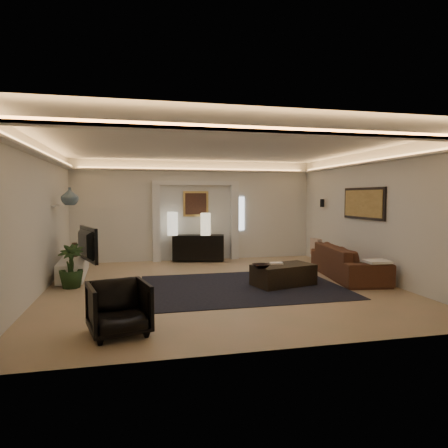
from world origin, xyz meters
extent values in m
plane|color=#9A8964|center=(0.00, 0.00, 0.00)|extent=(7.00, 7.00, 0.00)
plane|color=white|center=(0.00, 0.00, 2.90)|extent=(7.00, 7.00, 0.00)
plane|color=silver|center=(0.00, 3.50, 1.45)|extent=(7.00, 0.00, 7.00)
plane|color=silver|center=(0.00, -3.50, 1.45)|extent=(7.00, 0.00, 7.00)
plane|color=silver|center=(-3.50, 0.00, 1.45)|extent=(0.00, 7.00, 7.00)
plane|color=silver|center=(3.50, 0.00, 1.45)|extent=(0.00, 7.00, 7.00)
cube|color=silver|center=(0.00, 0.00, 2.62)|extent=(7.00, 7.00, 0.04)
cube|color=white|center=(1.35, 3.48, 1.35)|extent=(0.25, 0.03, 1.00)
cube|color=black|center=(0.40, -0.20, 0.01)|extent=(4.00, 3.00, 0.01)
cube|color=silver|center=(-1.15, 3.40, 1.10)|extent=(0.22, 0.20, 2.20)
cube|color=silver|center=(1.15, 3.40, 1.10)|extent=(0.22, 0.20, 2.20)
cube|color=silver|center=(0.00, 3.40, 2.25)|extent=(2.52, 0.20, 0.12)
cube|color=tan|center=(0.00, 3.47, 1.65)|extent=(0.74, 0.04, 0.74)
cube|color=#4C2D1E|center=(0.00, 3.44, 1.65)|extent=(0.62, 0.02, 0.62)
cube|color=black|center=(3.47, 0.30, 1.70)|extent=(0.04, 1.64, 0.74)
cube|color=tan|center=(3.44, 0.30, 1.70)|extent=(0.02, 1.50, 0.62)
cylinder|color=black|center=(3.38, 2.20, 1.68)|extent=(0.12, 0.12, 0.22)
cube|color=silver|center=(-3.44, 1.40, 1.65)|extent=(0.10, 0.55, 0.04)
cube|color=black|center=(0.03, 3.16, 0.40)|extent=(1.52, 0.76, 0.73)
cylinder|color=white|center=(-0.70, 3.25, 1.09)|extent=(0.35, 0.35, 0.66)
cylinder|color=#FFEDBE|center=(0.22, 3.04, 1.09)|extent=(0.33, 0.33, 0.63)
cube|color=white|center=(-3.15, 1.72, 0.23)|extent=(0.65, 2.21, 0.41)
imported|color=black|center=(-2.88, 1.14, 0.83)|extent=(1.31, 0.62, 0.76)
cylinder|color=#493623|center=(-3.15, 1.93, 0.64)|extent=(0.15, 0.15, 0.33)
imported|color=#49555B|center=(-3.15, 1.42, 1.87)|extent=(0.46, 0.46, 0.40)
imported|color=black|center=(-3.02, 0.51, 0.44)|extent=(0.54, 0.54, 0.89)
imported|color=#4A2E1C|center=(3.04, 0.19, 0.36)|extent=(2.61, 1.32, 0.73)
cube|color=white|center=(3.03, -0.92, 0.55)|extent=(0.49, 0.40, 0.05)
cube|color=tan|center=(2.88, 1.52, 0.55)|extent=(0.14, 0.43, 0.43)
cube|color=black|center=(1.28, -0.25, 0.20)|extent=(1.40, 1.00, 0.47)
imported|color=black|center=(0.69, -0.54, 0.45)|extent=(0.35, 0.35, 0.08)
cube|color=#FFE8CE|center=(1.17, -0.14, 0.42)|extent=(0.28, 0.22, 0.03)
imported|color=black|center=(-1.96, -2.52, 0.36)|extent=(0.93, 0.95, 0.72)
camera|label=1|loc=(-1.71, -7.88, 1.86)|focal=31.40mm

